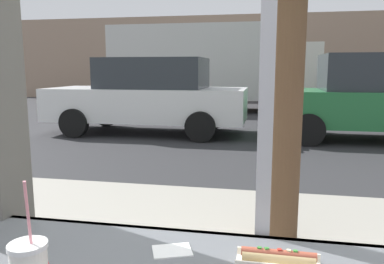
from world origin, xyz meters
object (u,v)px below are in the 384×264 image
Objects in this scene: hotdog_tray_far at (279,259)px; parked_car_white at (149,96)px; parked_car_green at (374,98)px; box_truck at (209,65)px.

parked_car_white reaches higher than hotdog_tray_far.
parked_car_green reaches higher than parked_car_white.
parked_car_green is (4.88, 0.00, 0.02)m from parked_car_white.
box_truck is at bearing 128.76° from parked_car_green.
box_truck is (-4.27, 5.31, 0.74)m from parked_car_green.
parked_car_white is 4.88m from parked_car_green.
hotdog_tray_far is 0.05× the size of parked_car_white.
hotdog_tray_far is 13.01m from box_truck.
parked_car_green is (2.15, 7.51, -0.05)m from hotdog_tray_far.
parked_car_green is at bearing 0.00° from parked_car_white.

